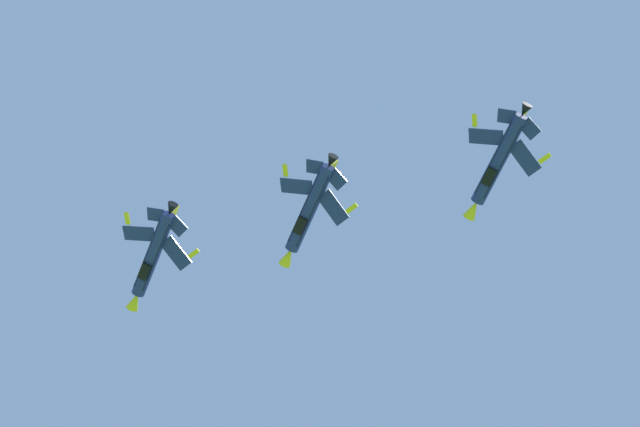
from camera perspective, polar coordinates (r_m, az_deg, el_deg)
fighter_jet_lead at (r=147.68m, az=-8.10°, el=-2.06°), size 10.26×15.95×4.69m
fighter_jet_left_wing at (r=143.10m, az=-0.54°, el=0.15°), size 9.91×15.95×5.07m
fighter_jet_right_wing at (r=142.12m, az=8.60°, el=2.51°), size 9.92×15.95×5.07m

